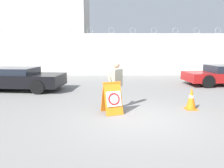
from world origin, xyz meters
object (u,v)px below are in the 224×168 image
at_px(parked_car_far_side, 224,75).
at_px(traffic_cone_mid, 191,98).
at_px(barricade_sign, 112,98).
at_px(security_guard, 116,83).
at_px(parked_car_front_coupe, 18,78).

bearing_deg(parked_car_far_side, traffic_cone_mid, 49.64).
xyz_separation_m(barricade_sign, traffic_cone_mid, (2.78, 0.47, -0.13)).
bearing_deg(parked_car_far_side, security_guard, 34.02).
bearing_deg(barricade_sign, traffic_cone_mid, -10.42).
height_order(parked_car_front_coupe, parked_car_far_side, parked_car_far_side).
distance_m(barricade_sign, parked_car_far_side, 8.61).
bearing_deg(traffic_cone_mid, parked_car_front_coupe, 154.55).
xyz_separation_m(traffic_cone_mid, parked_car_front_coupe, (-7.59, 3.61, 0.21)).
bearing_deg(parked_car_front_coupe, barricade_sign, -35.06).
distance_m(security_guard, parked_car_front_coupe, 6.08).
height_order(barricade_sign, parked_car_front_coupe, parked_car_front_coupe).
xyz_separation_m(traffic_cone_mid, parked_car_far_side, (3.78, 5.12, 0.21)).
height_order(traffic_cone_mid, parked_car_front_coupe, parked_car_front_coupe).
relative_size(parked_car_front_coupe, parked_car_far_side, 1.04).
bearing_deg(parked_car_front_coupe, parked_car_far_side, 12.78).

